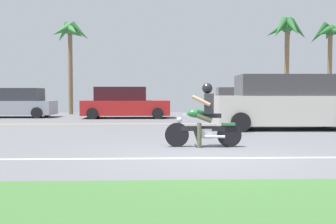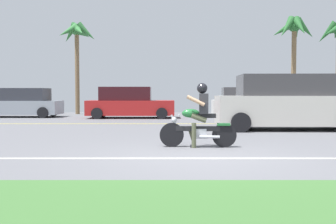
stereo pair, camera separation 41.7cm
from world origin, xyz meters
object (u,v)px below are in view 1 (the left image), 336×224
object	(u,v)px
parked_car_0	(13,104)
motorcyclist	(204,120)
parked_car_2	(240,103)
palm_tree_1	(71,38)
suv_nearby	(287,103)
palm_tree_2	(330,38)
parked_car_1	(125,104)
palm_tree_0	(287,35)

from	to	relation	value
parked_car_0	motorcyclist	bearing A→B (deg)	-53.03
parked_car_2	palm_tree_1	world-z (taller)	palm_tree_1
suv_nearby	palm_tree_1	distance (m)	14.49
parked_car_0	palm_tree_2	bearing A→B (deg)	9.36
parked_car_1	palm_tree_2	distance (m)	13.49
palm_tree_0	suv_nearby	bearing A→B (deg)	-109.18
suv_nearby	palm_tree_1	size ratio (longest dim) A/B	0.90
palm_tree_1	parked_car_1	bearing A→B (deg)	-46.80
parked_car_0	palm_tree_1	xyz separation A→B (m)	(2.37, 3.01, 3.89)
parked_car_1	palm_tree_2	size ratio (longest dim) A/B	0.78
parked_car_1	parked_car_0	bearing A→B (deg)	172.75
parked_car_2	parked_car_1	bearing A→B (deg)	-167.00
palm_tree_0	palm_tree_1	distance (m)	12.88
parked_car_1	suv_nearby	bearing A→B (deg)	-46.11
suv_nearby	palm_tree_0	xyz separation A→B (m)	(3.17, 9.12, 3.74)
palm_tree_0	parked_car_1	bearing A→B (deg)	-163.61
parked_car_1	palm_tree_1	distance (m)	6.44
parked_car_2	palm_tree_1	xyz separation A→B (m)	(-9.77, 2.31, 3.87)
motorcyclist	palm_tree_1	xyz separation A→B (m)	(-6.22, 14.42, 3.98)
palm_tree_0	parked_car_2	bearing A→B (deg)	-157.07
suv_nearby	palm_tree_1	world-z (taller)	palm_tree_1
parked_car_0	palm_tree_0	xyz separation A→B (m)	(15.21, 1.99, 3.94)
motorcyclist	parked_car_2	world-z (taller)	parked_car_2
palm_tree_2	parked_car_0	bearing A→B (deg)	-170.64
motorcyclist	parked_car_1	xyz separation A→B (m)	(-2.69, 10.67, 0.11)
parked_car_1	palm_tree_0	xyz separation A→B (m)	(9.31, 2.74, 3.92)
motorcyclist	suv_nearby	xyz separation A→B (m)	(3.44, 4.29, 0.29)
parked_car_0	parked_car_2	bearing A→B (deg)	3.26
palm_tree_2	palm_tree_1	bearing A→B (deg)	-180.00
suv_nearby	parked_car_1	world-z (taller)	suv_nearby
suv_nearby	parked_car_2	bearing A→B (deg)	89.22
motorcyclist	parked_car_2	xyz separation A→B (m)	(3.55, 12.11, 0.11)
parked_car_1	palm_tree_1	xyz separation A→B (m)	(-3.53, 3.76, 3.87)
motorcyclist	suv_nearby	world-z (taller)	suv_nearby
palm_tree_1	parked_car_0	bearing A→B (deg)	-128.28
parked_car_1	parked_car_2	xyz separation A→B (m)	(6.24, 1.44, -0.00)
motorcyclist	palm_tree_0	xyz separation A→B (m)	(6.62, 13.41, 4.03)
palm_tree_0	palm_tree_1	bearing A→B (deg)	175.47
parked_car_1	parked_car_2	bearing A→B (deg)	13.00
parked_car_2	palm_tree_1	bearing A→B (deg)	166.67
suv_nearby	palm_tree_1	bearing A→B (deg)	133.64
palm_tree_0	palm_tree_2	distance (m)	3.20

